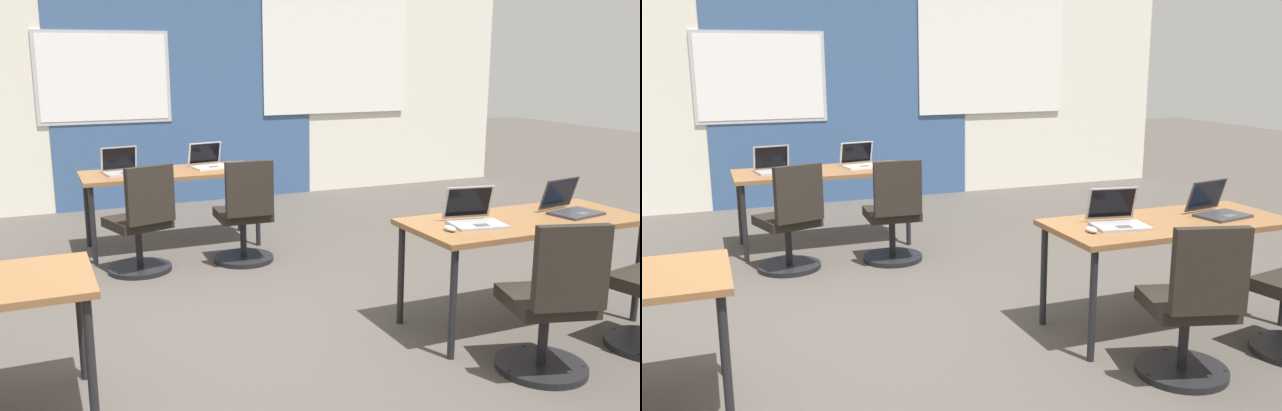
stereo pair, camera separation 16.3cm
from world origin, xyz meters
The scene contains 16 objects.
ground_plane centered at (0.00, 0.00, 0.00)m, with size 24.00×24.00×0.00m.
back_wall_assembly centered at (0.04, 4.20, 1.41)m, with size 10.00×0.27×2.80m.
desk_near_right centered at (1.75, -0.60, 0.66)m, with size 1.60×0.70×0.72m.
desk_far_center centered at (0.00, 2.20, 0.66)m, with size 1.60×0.70×0.72m.
laptop_near_right_end centered at (2.14, -0.60, 0.77)m, with size 0.38×0.35×0.23m.
laptop_near_right_inner centered at (1.36, -0.59, 0.77)m, with size 0.37×0.34×0.23m.
mouse_near_right_inner centered at (1.12, -0.68, 0.74)m, with size 0.06×0.10×0.03m.
chair_near_right_inner centered at (1.38, -1.30, 0.38)m, with size 0.54×0.60×0.92m.
laptop_far_left centered at (-0.43, 2.24, 0.77)m, with size 0.37×0.32×0.24m.
mousepad_far_left centered at (-0.19, 2.21, 0.72)m, with size 0.22×0.19×0.00m.
mouse_far_left centered at (-0.19, 2.21, 0.74)m, with size 0.09×0.11×0.03m.
chair_far_left centered at (-0.40, 1.48, 0.38)m, with size 0.55×0.60×0.92m.
laptop_far_right centered at (0.38, 2.27, 0.77)m, with size 0.37×0.34×0.23m.
mousepad_far_right centered at (0.67, 2.25, 0.72)m, with size 0.22×0.19×0.00m.
mouse_far_right centered at (0.67, 2.25, 0.74)m, with size 0.09×0.11×0.03m.
chair_far_right centered at (0.46, 1.41, 0.38)m, with size 0.52×0.55×0.92m.
Camera 1 is at (-1.19, -4.01, 1.77)m, focal length 37.93 mm.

